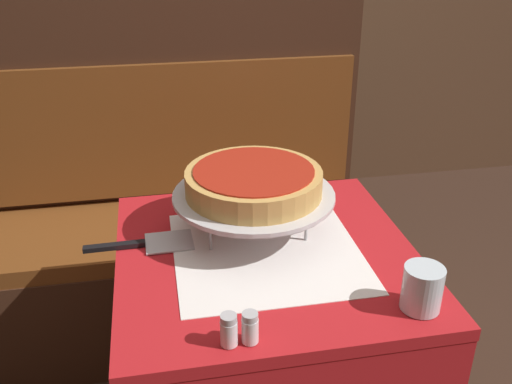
# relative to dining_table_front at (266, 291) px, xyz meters

# --- Properties ---
(dining_table_front) EXTENTS (0.71, 0.71, 0.78)m
(dining_table_front) POSITION_rel_dining_table_front_xyz_m (0.00, 0.00, 0.00)
(dining_table_front) COLOR red
(dining_table_front) RESTS_ON ground_plane
(dining_table_rear) EXTENTS (0.64, 0.64, 0.78)m
(dining_table_rear) POSITION_rel_dining_table_front_xyz_m (0.09, 1.45, -0.00)
(dining_table_rear) COLOR #1E6B33
(dining_table_rear) RESTS_ON ground_plane
(booth_bench) EXTENTS (1.47, 0.51, 1.29)m
(booth_bench) POSITION_rel_dining_table_front_xyz_m (-0.19, 0.76, -0.30)
(booth_bench) COLOR #3D2316
(booth_bench) RESTS_ON ground_plane
(pizza_pan_stand) EXTENTS (0.40, 0.40, 0.11)m
(pizza_pan_stand) POSITION_rel_dining_table_front_xyz_m (-0.01, 0.10, 0.22)
(pizza_pan_stand) COLOR #ADADB2
(pizza_pan_stand) RESTS_ON dining_table_front
(deep_dish_pizza) EXTENTS (0.34, 0.34, 0.06)m
(deep_dish_pizza) POSITION_rel_dining_table_front_xyz_m (-0.01, 0.10, 0.26)
(deep_dish_pizza) COLOR tan
(deep_dish_pizza) RESTS_ON pizza_pan_stand
(pizza_server) EXTENTS (0.26, 0.10, 0.01)m
(pizza_server) POSITION_rel_dining_table_front_xyz_m (-0.29, 0.08, 0.12)
(pizza_server) COLOR #BCBCC1
(pizza_server) RESTS_ON dining_table_front
(water_glass_near) EXTENTS (0.08, 0.08, 0.10)m
(water_glass_near) POSITION_rel_dining_table_front_xyz_m (0.26, -0.27, 0.17)
(water_glass_near) COLOR silver
(water_glass_near) RESTS_ON dining_table_front
(salt_shaker) EXTENTS (0.03, 0.03, 0.07)m
(salt_shaker) POSITION_rel_dining_table_front_xyz_m (-0.14, -0.31, 0.15)
(salt_shaker) COLOR silver
(salt_shaker) RESTS_ON dining_table_front
(pepper_shaker) EXTENTS (0.03, 0.03, 0.06)m
(pepper_shaker) POSITION_rel_dining_table_front_xyz_m (-0.10, -0.31, 0.15)
(pepper_shaker) COLOR silver
(pepper_shaker) RESTS_ON dining_table_front
(napkin_holder) EXTENTS (0.10, 0.05, 0.09)m
(napkin_holder) POSITION_rel_dining_table_front_xyz_m (0.05, 0.31, 0.16)
(napkin_holder) COLOR #B2B2B7
(napkin_holder) RESTS_ON dining_table_front
(condiment_caddy) EXTENTS (0.14, 0.14, 0.19)m
(condiment_caddy) POSITION_rel_dining_table_front_xyz_m (0.16, 1.44, 0.17)
(condiment_caddy) COLOR black
(condiment_caddy) RESTS_ON dining_table_rear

